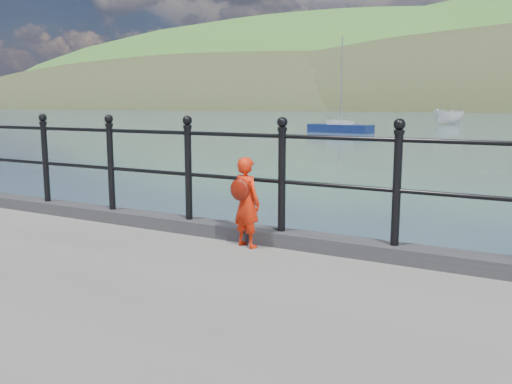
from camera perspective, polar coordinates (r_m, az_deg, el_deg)
The scene contains 6 objects.
ground at distance 6.50m, azimuth -1.64°, elevation -13.13°, with size 600.00×600.00×0.00m, color #2D4251.
kerb at distance 6.04m, azimuth -2.41°, elevation -4.14°, with size 60.00×0.30×0.15m, color #28282B.
railing at distance 5.92m, azimuth -2.46°, elevation 2.93°, with size 18.11×0.11×1.20m.
child at distance 5.58m, azimuth -1.05°, elevation -1.00°, with size 0.39×0.34×0.94m.
launch_white at distance 67.08m, azimuth 19.63°, elevation 7.45°, with size 1.81×4.82×1.86m, color white.
sailboat_port at distance 47.29m, azimuth 8.84°, elevation 6.61°, with size 5.83×2.71×8.19m.
Camera 1 is at (3.09, -5.15, 2.48)m, focal length 38.00 mm.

